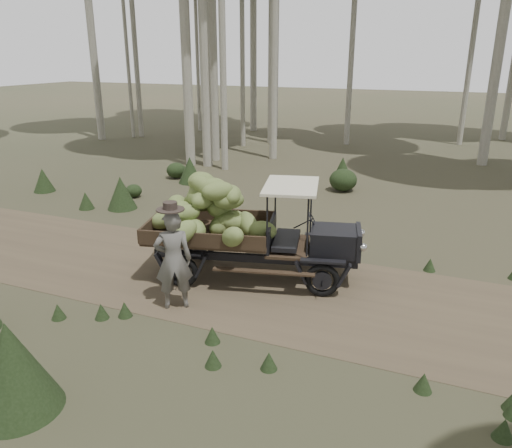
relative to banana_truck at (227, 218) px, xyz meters
The scene contains 5 objects.
ground 2.28m from the banana_truck, ahead, with size 120.00×120.00×0.00m, color #473D2B.
dirt_track 2.27m from the banana_truck, ahead, with size 70.00×4.00×0.01m, color brown.
banana_truck is the anchor object (origin of this frame).
farmer 1.74m from the banana_truck, 100.98° to the right, with size 0.85×0.77×2.11m.
undergrowth 2.55m from the banana_truck, 75.27° to the right, with size 22.62×24.12×1.35m.
Camera 1 is at (2.56, -8.81, 4.65)m, focal length 35.00 mm.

